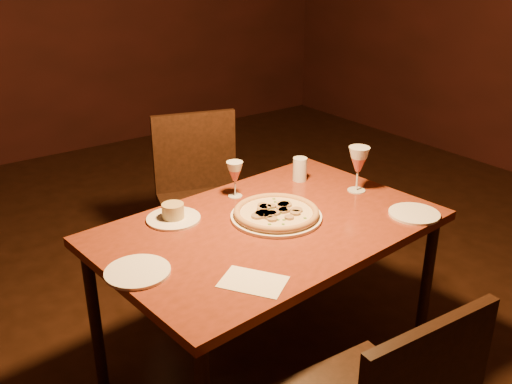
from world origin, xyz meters
TOP-DOWN VIEW (x-y plane):
  - floor at (0.00, 0.00)m, footprint 7.00×7.00m
  - dining_table at (-0.05, 0.17)m, footprint 1.38×0.95m
  - chair_far at (0.11, 0.95)m, footprint 0.55×0.55m
  - pizza_plate at (0.01, 0.19)m, footprint 0.37×0.37m
  - ramekin_saucer at (-0.33, 0.42)m, footprint 0.21×0.21m
  - wine_glass_far at (-0.00, 0.46)m, footprint 0.07×0.07m
  - wine_glass_right at (0.47, 0.20)m, footprint 0.09×0.09m
  - water_tumbler at (0.34, 0.44)m, footprint 0.07×0.07m
  - side_plate_left at (-0.62, 0.13)m, footprint 0.22×0.22m
  - side_plate_near at (0.48, -0.12)m, footprint 0.21×0.21m
  - menu_card at (-0.34, -0.14)m, footprint 0.23×0.25m

SIDE VIEW (x-z plane):
  - floor at x=0.00m, z-range 0.00..0.00m
  - chair_far at x=0.11m, z-range 0.06..0.97m
  - dining_table at x=-0.05m, z-range 0.29..0.99m
  - menu_card at x=-0.34m, z-range 0.70..0.70m
  - side_plate_near at x=0.48m, z-range 0.70..0.71m
  - side_plate_left at x=-0.62m, z-range 0.70..0.71m
  - pizza_plate at x=0.01m, z-range 0.70..0.74m
  - ramekin_saucer at x=-0.33m, z-range 0.69..0.76m
  - water_tumbler at x=0.34m, z-range 0.70..0.81m
  - wine_glass_far at x=0.00m, z-range 0.70..0.86m
  - wine_glass_right at x=0.47m, z-range 0.70..0.91m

